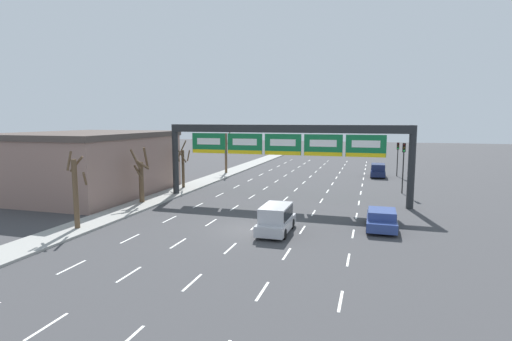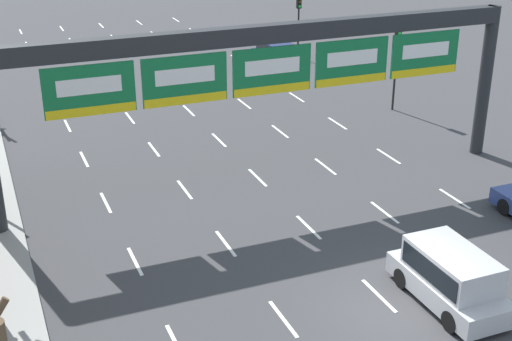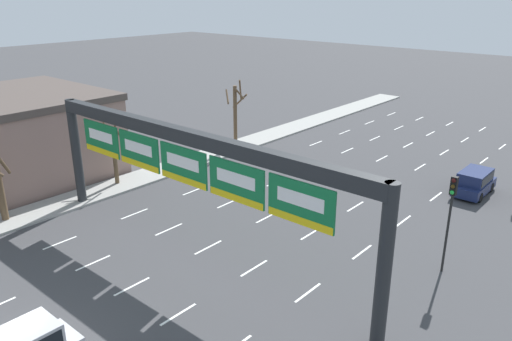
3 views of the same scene
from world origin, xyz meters
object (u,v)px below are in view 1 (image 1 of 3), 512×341
suv_navy (378,170)px  tree_bare_furthest (183,165)px  sign_gantry (284,141)px  tree_bare_third (141,177)px  car_blue (382,218)px  traffic_light_near_gantry (398,152)px  suv_silver (276,218)px  tree_bare_closest (76,190)px  traffic_light_mid_block (404,158)px  tree_bare_second (226,150)px

suv_navy → tree_bare_furthest: size_ratio=0.79×
sign_gantry → tree_bare_third: size_ratio=4.54×
car_blue → traffic_light_near_gantry: (2.32, 26.74, 2.41)m
suv_silver → tree_bare_third: 14.41m
traffic_light_near_gantry → tree_bare_closest: size_ratio=0.85×
tree_bare_third → tree_bare_furthest: 7.99m
car_blue → suv_silver: (-6.61, -2.84, 0.28)m
traffic_light_mid_block → tree_bare_furthest: 22.49m
tree_bare_closest → tree_bare_third: 8.49m
car_blue → traffic_light_mid_block: traffic_light_mid_block is taller
tree_bare_closest → traffic_light_mid_block: bearing=43.0°
sign_gantry → traffic_light_near_gantry: 22.46m
car_blue → tree_bare_closest: 20.43m
suv_silver → car_blue: bearing=23.3°
tree_bare_closest → tree_bare_second: (-0.26, 28.69, 0.49)m
tree_bare_furthest → car_blue: bearing=-27.7°
car_blue → tree_bare_second: (-19.70, 22.73, 2.47)m
traffic_light_mid_block → tree_bare_furthest: bearing=-170.5°
traffic_light_mid_block → sign_gantry: bearing=-146.1°
traffic_light_mid_block → tree_bare_second: tree_bare_second is taller
suv_navy → suv_silver: (-6.57, -28.25, 0.06)m
sign_gantry → traffic_light_near_gantry: size_ratio=5.02×
tree_bare_closest → tree_bare_furthest: bearing=91.9°
sign_gantry → car_blue: bearing=-40.4°
suv_silver → tree_bare_third: tree_bare_third is taller
car_blue → tree_bare_second: size_ratio=0.72×
suv_silver → tree_bare_closest: bearing=-166.3°
car_blue → traffic_light_near_gantry: bearing=85.0°
tree_bare_closest → tree_bare_second: size_ratio=0.86×
traffic_light_near_gantry → tree_bare_closest: 39.29m
car_blue → suv_silver: suv_silver is taller
tree_bare_closest → suv_silver: bearing=13.7°
tree_bare_third → tree_bare_furthest: tree_bare_furthest is taller
tree_bare_third → sign_gantry: bearing=21.8°
tree_bare_closest → tree_bare_furthest: tree_bare_closest is taller
suv_silver → sign_gantry: bearing=99.9°
traffic_light_mid_block → tree_bare_third: size_ratio=1.04×
suv_navy → suv_silver: suv_silver is taller
car_blue → sign_gantry: bearing=139.6°
car_blue → traffic_light_mid_block: size_ratio=0.85×
tree_bare_second → tree_bare_third: bearing=-90.6°
car_blue → traffic_light_mid_block: (2.19, 14.19, 2.84)m
suv_navy → tree_bare_second: 19.96m
sign_gantry → tree_bare_second: 19.42m
traffic_light_near_gantry → tree_bare_third: bearing=-132.5°
traffic_light_near_gantry → tree_bare_third: (-22.24, -24.24, -0.75)m
tree_bare_closest → tree_bare_second: bearing=90.5°
suv_silver → tree_bare_second: (-13.09, 25.57, 2.20)m
sign_gantry → tree_bare_third: bearing=-158.2°
tree_bare_second → tree_bare_closest: bearing=-89.5°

